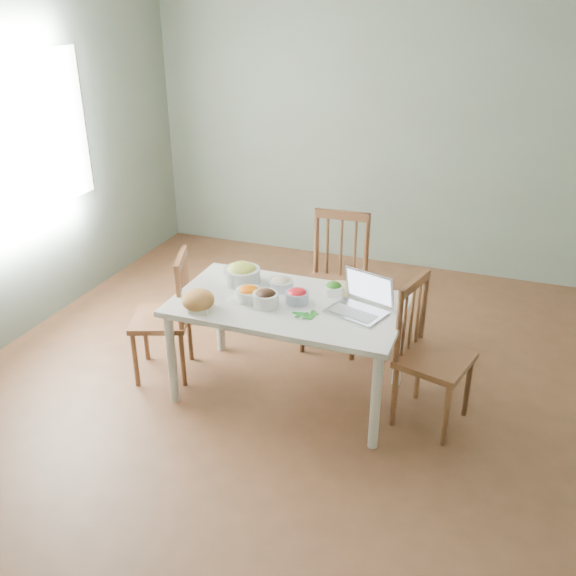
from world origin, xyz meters
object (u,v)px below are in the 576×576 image
(bowl_squash, at_px, (242,273))
(dining_table, at_px, (288,349))
(bread_boule, at_px, (198,300))
(chair_right, at_px, (435,357))
(chair_left, at_px, (160,316))
(chair_far, at_px, (334,284))
(laptop, at_px, (357,296))

(bowl_squash, bearing_deg, dining_table, -22.77)
(bread_boule, relative_size, bowl_squash, 0.82)
(chair_right, bearing_deg, chair_left, 107.71)
(dining_table, xyz_separation_m, chair_right, (0.95, 0.03, 0.13))
(bread_boule, bearing_deg, chair_far, 60.09)
(chair_far, xyz_separation_m, chair_right, (0.85, -0.70, -0.04))
(laptop, bearing_deg, chair_right, 20.63)
(chair_right, relative_size, laptop, 2.77)
(chair_left, bearing_deg, dining_table, 73.59)
(bowl_squash, distance_m, laptop, 0.86)
(chair_right, distance_m, bowl_squash, 1.38)
(dining_table, height_order, laptop, laptop)
(bread_boule, xyz_separation_m, bowl_squash, (0.09, 0.45, 0.01))
(chair_left, height_order, laptop, laptop)
(chair_left, bearing_deg, bowl_squash, 93.47)
(laptop, bearing_deg, chair_far, 133.71)
(chair_far, height_order, bowl_squash, chair_far)
(chair_right, xyz_separation_m, laptop, (-0.50, -0.02, 0.34))
(dining_table, xyz_separation_m, bowl_squash, (-0.39, 0.17, 0.42))
(bread_boule, bearing_deg, bowl_squash, 78.48)
(chair_right, distance_m, bread_boule, 1.50)
(dining_table, distance_m, laptop, 0.64)
(dining_table, height_order, bread_boule, bread_boule)
(chair_far, relative_size, bowl_squash, 4.13)
(bread_boule, bearing_deg, laptop, 17.32)
(bowl_squash, xyz_separation_m, laptop, (0.84, -0.16, 0.05))
(bowl_squash, bearing_deg, bread_boule, -101.52)
(chair_left, relative_size, chair_right, 0.96)
(dining_table, xyz_separation_m, chair_far, (0.10, 0.73, 0.17))
(chair_right, bearing_deg, laptop, 107.39)
(dining_table, relative_size, chair_left, 1.62)
(bread_boule, height_order, bowl_squash, bowl_squash)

